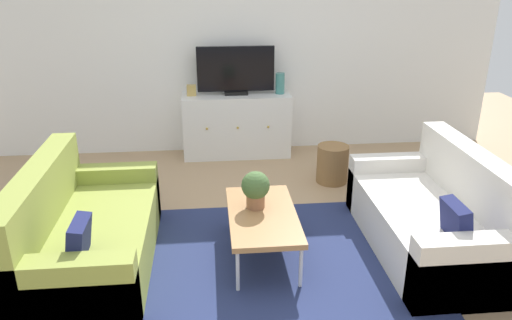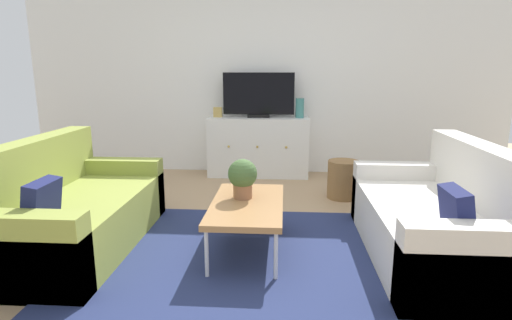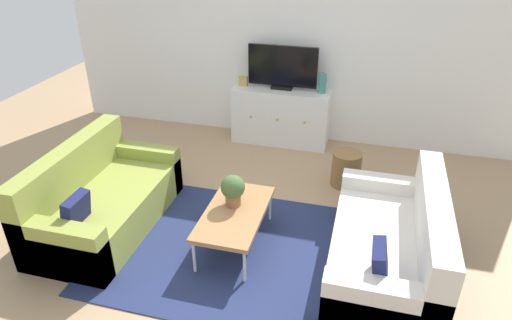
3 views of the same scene
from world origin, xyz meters
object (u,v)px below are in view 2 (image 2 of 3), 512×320
(couch_left_side, at_px, (66,213))
(wicker_basket, at_px, (343,179))
(flat_screen_tv, at_px, (259,95))
(potted_plant, at_px, (243,177))
(couch_right_side, at_px, (444,223))
(glass_vase, at_px, (300,108))
(mantel_clock, at_px, (218,112))
(coffee_table, at_px, (247,206))
(tv_console, at_px, (258,147))

(couch_left_side, distance_m, wicker_basket, 2.75)
(flat_screen_tv, bearing_deg, potted_plant, -89.55)
(couch_right_side, bearing_deg, flat_screen_tv, 122.43)
(couch_left_side, bearing_deg, glass_vase, 51.46)
(couch_left_side, height_order, mantel_clock, mantel_clock)
(mantel_clock, bearing_deg, potted_plant, -76.12)
(potted_plant, bearing_deg, coffee_table, -66.87)
(couch_right_side, relative_size, mantel_clock, 12.94)
(couch_left_side, distance_m, coffee_table, 1.43)
(tv_console, bearing_deg, flat_screen_tv, 90.00)
(couch_right_side, distance_m, coffee_table, 1.46)
(tv_console, bearing_deg, mantel_clock, 180.00)
(coffee_table, xyz_separation_m, tv_console, (-0.06, 2.33, 0.03))
(wicker_basket, bearing_deg, flat_screen_tv, 135.89)
(glass_vase, height_order, mantel_clock, glass_vase)
(coffee_table, xyz_separation_m, wicker_basket, (0.92, 1.39, -0.15))
(couch_left_side, bearing_deg, tv_console, 60.21)
(coffee_table, distance_m, wicker_basket, 1.68)
(couch_left_side, relative_size, mantel_clock, 12.94)
(couch_right_side, bearing_deg, potted_plant, 174.24)
(coffee_table, relative_size, mantel_clock, 7.82)
(potted_plant, bearing_deg, flat_screen_tv, 90.45)
(flat_screen_tv, bearing_deg, couch_left_side, -119.59)
(couch_left_side, xyz_separation_m, glass_vase, (1.89, 2.37, 0.62))
(wicker_basket, bearing_deg, coffee_table, -123.52)
(couch_left_side, height_order, couch_right_side, same)
(couch_left_side, height_order, potted_plant, couch_left_side)
(couch_right_side, xyz_separation_m, potted_plant, (-1.50, 0.15, 0.28))
(couch_right_side, height_order, potted_plant, couch_right_side)
(tv_console, distance_m, flat_screen_tv, 0.67)
(couch_left_side, xyz_separation_m, couch_right_side, (2.88, 0.00, 0.00))
(potted_plant, distance_m, wicker_basket, 1.65)
(mantel_clock, bearing_deg, coffee_table, -75.67)
(flat_screen_tv, relative_size, mantel_clock, 7.06)
(couch_right_side, bearing_deg, mantel_clock, 130.84)
(coffee_table, distance_m, mantel_clock, 2.45)
(potted_plant, height_order, glass_vase, glass_vase)
(potted_plant, bearing_deg, tv_console, 90.46)
(potted_plant, distance_m, tv_console, 2.23)
(couch_left_side, xyz_separation_m, wicker_basket, (2.35, 1.44, -0.07))
(coffee_table, bearing_deg, glass_vase, 78.63)
(couch_left_side, bearing_deg, wicker_basket, 31.52)
(couch_right_side, relative_size, tv_console, 1.29)
(couch_left_side, bearing_deg, potted_plant, 6.28)
(couch_right_side, bearing_deg, wicker_basket, 110.40)
(couch_left_side, height_order, glass_vase, glass_vase)
(potted_plant, xyz_separation_m, tv_console, (-0.02, 2.22, -0.17))
(tv_console, relative_size, flat_screen_tv, 1.42)
(flat_screen_tv, relative_size, glass_vase, 3.66)
(wicker_basket, bearing_deg, potted_plant, -126.96)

